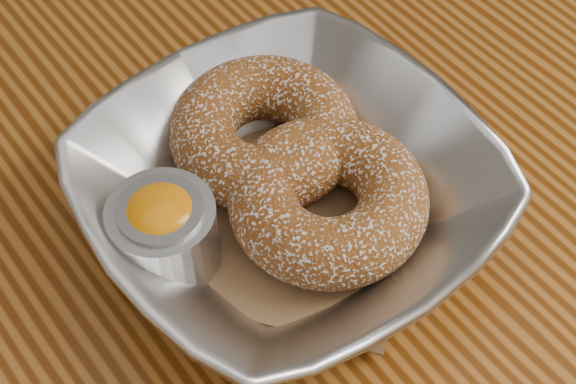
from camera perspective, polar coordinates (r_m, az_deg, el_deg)
table at (r=0.61m, az=8.29°, el=-7.37°), size 1.20×0.80×0.75m
serving_bowl at (r=0.49m, az=0.00°, el=-0.18°), size 0.22×0.22×0.05m
parchment at (r=0.51m, az=0.00°, el=-1.44°), size 0.20×0.20×0.00m
donut_back at (r=0.52m, az=-1.56°, el=3.91°), size 0.13×0.13×0.04m
donut_front at (r=0.49m, az=2.61°, el=-0.48°), size 0.12×0.12×0.04m
ramekin at (r=0.47m, az=-8.04°, el=-2.52°), size 0.06×0.06×0.05m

